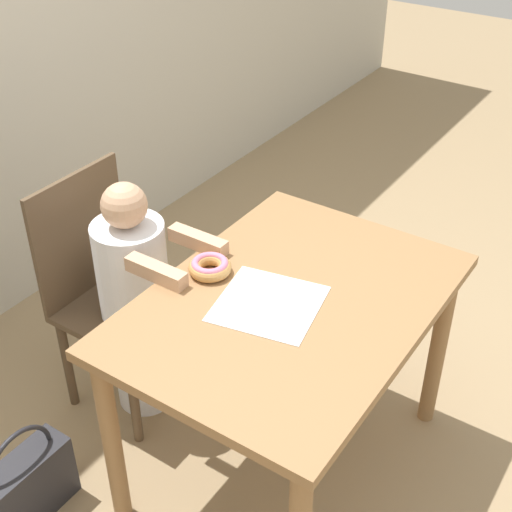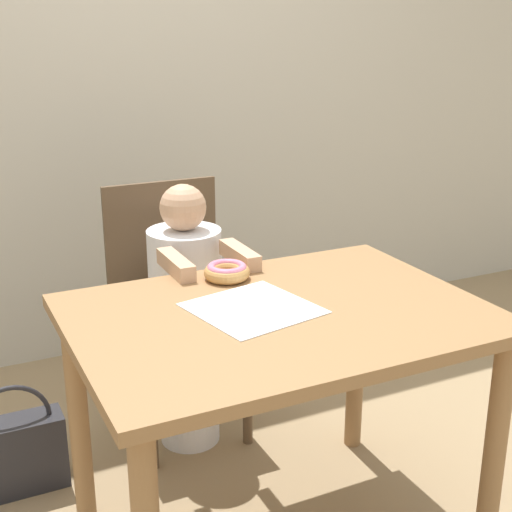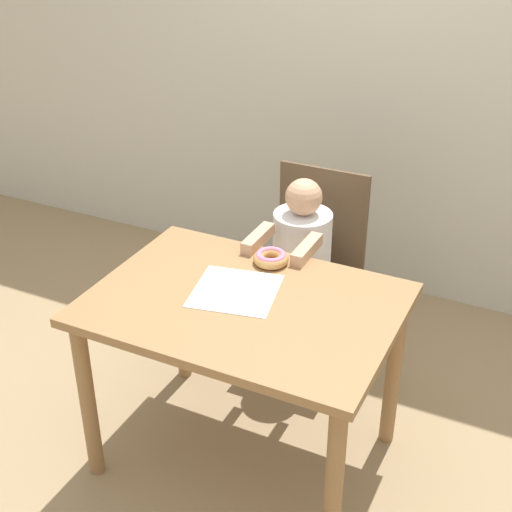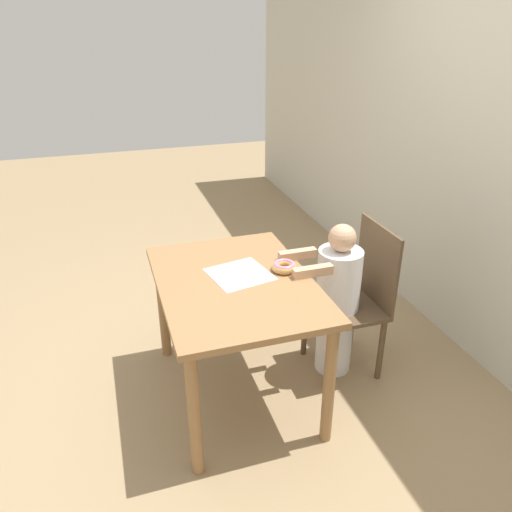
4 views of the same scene
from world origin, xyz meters
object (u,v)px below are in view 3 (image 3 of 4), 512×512
object	(u,v)px
donut	(271,258)
handbag	(181,314)
child_figure	(300,280)
chair	(311,268)

from	to	relation	value
donut	handbag	bearing A→B (deg)	154.40
child_figure	handbag	size ratio (longest dim) A/B	2.51
child_figure	donut	size ratio (longest dim) A/B	6.97
child_figure	donut	bearing A→B (deg)	-88.56
chair	handbag	bearing A→B (deg)	-165.44
chair	donut	distance (m)	0.55
handbag	donut	bearing A→B (deg)	-25.60
child_figure	handbag	xyz separation A→B (m)	(-0.62, -0.04, -0.34)
chair	handbag	xyz separation A→B (m)	(-0.62, -0.16, -0.34)
chair	child_figure	size ratio (longest dim) A/B	0.96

